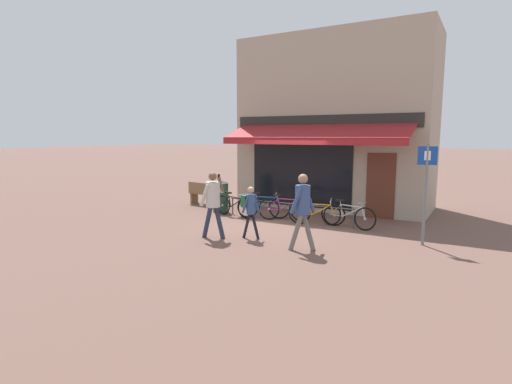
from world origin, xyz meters
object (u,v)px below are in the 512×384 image
at_px(bicycle_silver, 347,215).
at_px(park_bench, 206,193).
at_px(parking_sign, 426,184).
at_px(bicycle_black, 234,206).
at_px(pedestrian_child, 250,205).
at_px(bicycle_blue, 263,207).
at_px(pedestrian_adult, 213,198).
at_px(litter_bin, 221,196).
at_px(bicycle_purple, 285,209).
at_px(pedestrian_second_adult, 303,204).
at_px(bicycle_orange, 317,213).

distance_m(bicycle_silver, park_bench, 5.89).
distance_m(parking_sign, park_bench, 8.25).
xyz_separation_m(bicycle_black, bicycle_silver, (3.72, 0.32, 0.00)).
distance_m(bicycle_black, pedestrian_child, 2.90).
relative_size(bicycle_blue, parking_sign, 0.66).
height_order(bicycle_blue, pedestrian_adult, pedestrian_adult).
distance_m(bicycle_blue, bicycle_silver, 2.76).
bearing_deg(bicycle_black, pedestrian_adult, -56.44).
relative_size(litter_bin, parking_sign, 0.45).
xyz_separation_m(pedestrian_adult, parking_sign, (4.82, 2.01, 0.44)).
height_order(litter_bin, parking_sign, parking_sign).
xyz_separation_m(bicycle_blue, bicycle_silver, (2.76, 0.04, -0.02)).
bearing_deg(pedestrian_child, bicycle_blue, 116.63).
height_order(bicycle_silver, parking_sign, parking_sign).
distance_m(bicycle_black, bicycle_blue, 1.00).
distance_m(bicycle_purple, pedestrian_second_adult, 3.40).
height_order(pedestrian_second_adult, park_bench, pedestrian_second_adult).
bearing_deg(bicycle_silver, bicycle_blue, -169.72).
distance_m(bicycle_purple, pedestrian_adult, 3.07).
distance_m(bicycle_orange, litter_bin, 3.68).
relative_size(bicycle_silver, park_bench, 1.05).
bearing_deg(pedestrian_child, pedestrian_second_adult, -5.85).
relative_size(bicycle_silver, pedestrian_second_adult, 0.96).
height_order(bicycle_orange, pedestrian_child, pedestrian_child).
relative_size(bicycle_silver, litter_bin, 1.55).
height_order(bicycle_silver, litter_bin, litter_bin).
height_order(bicycle_black, park_bench, park_bench).
xyz_separation_m(bicycle_orange, park_bench, (-4.91, 1.08, 0.11)).
bearing_deg(pedestrian_second_adult, parking_sign, 30.09).
bearing_deg(litter_bin, park_bench, 146.62).
height_order(bicycle_blue, pedestrian_second_adult, pedestrian_second_adult).
distance_m(bicycle_blue, bicycle_orange, 1.87).
relative_size(pedestrian_second_adult, parking_sign, 0.73).
relative_size(bicycle_black, bicycle_orange, 1.01).
distance_m(bicycle_black, litter_bin, 0.96).
bearing_deg(bicycle_orange, bicycle_black, 167.36).
xyz_separation_m(pedestrian_adult, pedestrian_second_adult, (2.44, 0.13, 0.04)).
height_order(pedestrian_adult, pedestrian_second_adult, pedestrian_second_adult).
xyz_separation_m(bicycle_silver, pedestrian_child, (-1.82, -2.46, 0.51)).
bearing_deg(bicycle_blue, parking_sign, -31.67).
bearing_deg(litter_bin, pedestrian_child, -43.32).
distance_m(pedestrian_adult, pedestrian_child, 0.97).
relative_size(bicycle_purple, park_bench, 1.02).
height_order(bicycle_silver, pedestrian_child, pedestrian_child).
xyz_separation_m(bicycle_black, bicycle_purple, (1.70, 0.33, 0.01)).
xyz_separation_m(bicycle_silver, parking_sign, (2.16, -0.90, 1.15)).
bearing_deg(pedestrian_adult, bicycle_blue, 98.19).
bearing_deg(bicycle_orange, pedestrian_second_adult, -91.87).
distance_m(bicycle_orange, pedestrian_child, 2.55).
xyz_separation_m(bicycle_purple, bicycle_orange, (1.13, -0.15, -0.02)).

